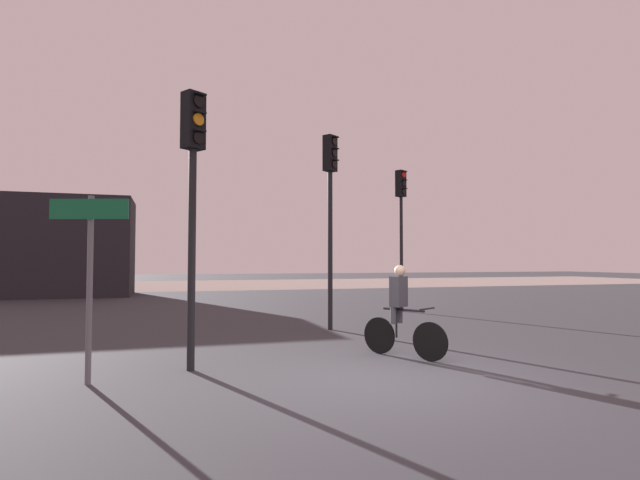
{
  "coord_description": "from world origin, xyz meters",
  "views": [
    {
      "loc": [
        -3.02,
        -6.51,
        1.69
      ],
      "look_at": [
        0.5,
        5.0,
        2.2
      ],
      "focal_mm": 28.0,
      "sensor_mm": 36.0,
      "label": 1
    }
  ],
  "objects_px": {
    "traffic_light_near_left": "(193,176)",
    "cyclist": "(400,310)",
    "traffic_light_center": "(330,195)",
    "direction_sign_post": "(89,261)",
    "distant_building": "(12,247)",
    "traffic_light_far_right": "(401,214)"
  },
  "relations": [
    {
      "from": "direction_sign_post",
      "to": "cyclist",
      "type": "distance_m",
      "value": 5.1
    },
    {
      "from": "traffic_light_center",
      "to": "cyclist",
      "type": "bearing_deg",
      "value": 54.09
    },
    {
      "from": "traffic_light_far_right",
      "to": "distant_building",
      "type": "bearing_deg",
      "value": -64.2
    },
    {
      "from": "distant_building",
      "to": "traffic_light_center",
      "type": "xyz_separation_m",
      "value": [
        10.91,
        -14.94,
        0.96
      ]
    },
    {
      "from": "traffic_light_far_right",
      "to": "direction_sign_post",
      "type": "height_order",
      "value": "traffic_light_far_right"
    },
    {
      "from": "direction_sign_post",
      "to": "traffic_light_far_right",
      "type": "bearing_deg",
      "value": -119.57
    },
    {
      "from": "cyclist",
      "to": "direction_sign_post",
      "type": "bearing_deg",
      "value": -24.26
    },
    {
      "from": "traffic_light_center",
      "to": "direction_sign_post",
      "type": "distance_m",
      "value": 6.67
    },
    {
      "from": "traffic_light_center",
      "to": "direction_sign_post",
      "type": "relative_size",
      "value": 1.86
    },
    {
      "from": "cyclist",
      "to": "traffic_light_center",
      "type": "bearing_deg",
      "value": -118.99
    },
    {
      "from": "traffic_light_near_left",
      "to": "traffic_light_center",
      "type": "bearing_deg",
      "value": -167.5
    },
    {
      "from": "direction_sign_post",
      "to": "cyclist",
      "type": "relative_size",
      "value": 1.6
    },
    {
      "from": "traffic_light_far_right",
      "to": "traffic_light_near_left",
      "type": "bearing_deg",
      "value": 19.07
    },
    {
      "from": "direction_sign_post",
      "to": "cyclist",
      "type": "height_order",
      "value": "direction_sign_post"
    },
    {
      "from": "traffic_light_center",
      "to": "distant_building",
      "type": "bearing_deg",
      "value": -91.36
    },
    {
      "from": "direction_sign_post",
      "to": "cyclist",
      "type": "xyz_separation_m",
      "value": [
        4.99,
        0.55,
        -0.88
      ]
    },
    {
      "from": "traffic_light_near_left",
      "to": "cyclist",
      "type": "relative_size",
      "value": 2.69
    },
    {
      "from": "distant_building",
      "to": "cyclist",
      "type": "height_order",
      "value": "distant_building"
    },
    {
      "from": "traffic_light_far_right",
      "to": "cyclist",
      "type": "distance_m",
      "value": 8.48
    },
    {
      "from": "traffic_light_center",
      "to": "direction_sign_post",
      "type": "bearing_deg",
      "value": 3.34
    },
    {
      "from": "traffic_light_near_left",
      "to": "traffic_light_far_right",
      "type": "xyz_separation_m",
      "value": [
        7.2,
        7.31,
        0.27
      ]
    },
    {
      "from": "traffic_light_near_left",
      "to": "traffic_light_center",
      "type": "xyz_separation_m",
      "value": [
        3.49,
        3.73,
        0.31
      ]
    }
  ]
}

